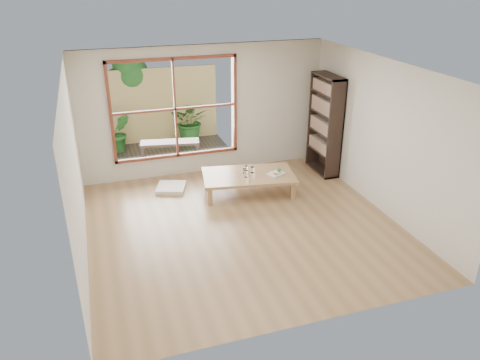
# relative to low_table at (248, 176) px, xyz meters

# --- Properties ---
(ground) EXTENTS (5.00, 5.00, 0.00)m
(ground) POSITION_rel_low_table_xyz_m (-0.50, -1.16, -0.33)
(ground) COLOR #A77F53
(ground) RESTS_ON ground
(low_table) EXTENTS (1.85, 1.24, 0.37)m
(low_table) POSITION_rel_low_table_xyz_m (0.00, 0.00, 0.00)
(low_table) COLOR tan
(low_table) RESTS_ON ground
(floor_cushion) EXTENTS (0.67, 0.67, 0.08)m
(floor_cushion) POSITION_rel_low_table_xyz_m (-1.39, 0.58, -0.29)
(floor_cushion) COLOR white
(floor_cushion) RESTS_ON ground
(bookshelf) EXTENTS (0.32, 0.91, 2.02)m
(bookshelf) POSITION_rel_low_table_xyz_m (1.82, 0.51, 0.68)
(bookshelf) COLOR black
(bookshelf) RESTS_ON ground
(glass_tall) EXTENTS (0.07, 0.07, 0.13)m
(glass_tall) POSITION_rel_low_table_xyz_m (-0.08, -0.10, 0.11)
(glass_tall) COLOR silver
(glass_tall) RESTS_ON low_table
(glass_mid) EXTENTS (0.08, 0.08, 0.11)m
(glass_mid) POSITION_rel_low_table_xyz_m (0.10, 0.06, 0.10)
(glass_mid) COLOR silver
(glass_mid) RESTS_ON low_table
(glass_short) EXTENTS (0.07, 0.07, 0.09)m
(glass_short) POSITION_rel_low_table_xyz_m (0.02, 0.20, 0.09)
(glass_short) COLOR silver
(glass_short) RESTS_ON low_table
(glass_small) EXTENTS (0.07, 0.07, 0.09)m
(glass_small) POSITION_rel_low_table_xyz_m (-0.06, 0.07, 0.09)
(glass_small) COLOR silver
(glass_small) RESTS_ON low_table
(food_tray) EXTENTS (0.37, 0.32, 0.10)m
(food_tray) POSITION_rel_low_table_xyz_m (0.51, -0.14, 0.07)
(food_tray) COLOR white
(food_tray) RESTS_ON low_table
(deck) EXTENTS (2.80, 2.00, 0.05)m
(deck) POSITION_rel_low_table_xyz_m (-1.10, 2.40, -0.33)
(deck) COLOR #352D26
(deck) RESTS_ON ground
(garden_bench) EXTENTS (1.33, 0.59, 0.41)m
(garden_bench) POSITION_rel_low_table_xyz_m (-1.11, 2.11, 0.04)
(garden_bench) COLOR black
(garden_bench) RESTS_ON deck
(bamboo_fence) EXTENTS (2.80, 0.06, 1.80)m
(bamboo_fence) POSITION_rel_low_table_xyz_m (-1.10, 3.40, 0.57)
(bamboo_fence) COLOR tan
(bamboo_fence) RESTS_ON ground
(shrub_right) EXTENTS (1.11, 1.04, 0.99)m
(shrub_right) POSITION_rel_low_table_xyz_m (-0.40, 3.18, 0.19)
(shrub_right) COLOR #265B21
(shrub_right) RESTS_ON deck
(shrub_left) EXTENTS (0.56, 0.48, 0.90)m
(shrub_left) POSITION_rel_low_table_xyz_m (-2.12, 2.95, 0.15)
(shrub_left) COLOR #265B21
(shrub_left) RESTS_ON deck
(garden_tree) EXTENTS (1.04, 0.85, 2.22)m
(garden_tree) POSITION_rel_low_table_xyz_m (-1.78, 3.70, 1.30)
(garden_tree) COLOR #4C3D2D
(garden_tree) RESTS_ON ground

